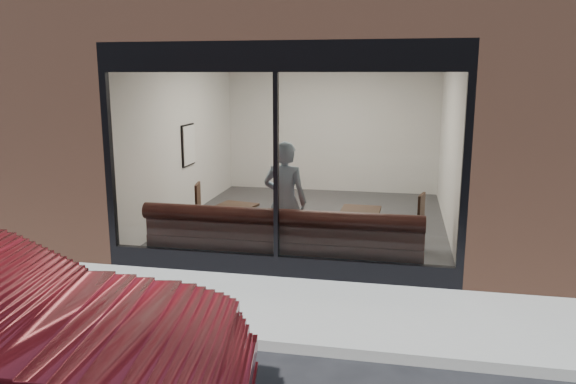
% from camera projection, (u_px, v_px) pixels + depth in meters
% --- Properties ---
extents(ground, '(120.00, 120.00, 0.00)m').
position_uv_depth(ground, '(234.00, 344.00, 5.89)').
color(ground, black).
rests_on(ground, ground).
extents(sidewalk_near, '(40.00, 2.00, 0.01)m').
position_uv_depth(sidewalk_near, '(258.00, 305.00, 6.85)').
color(sidewalk_near, gray).
rests_on(sidewalk_near, ground).
extents(kerb_near, '(40.00, 0.10, 0.12)m').
position_uv_depth(kerb_near, '(232.00, 341.00, 5.83)').
color(kerb_near, gray).
rests_on(kerb_near, ground).
extents(host_building_pier_left, '(2.50, 12.00, 3.20)m').
position_uv_depth(host_building_pier_left, '(182.00, 122.00, 13.97)').
color(host_building_pier_left, brown).
rests_on(host_building_pier_left, ground).
extents(host_building_pier_right, '(2.50, 12.00, 3.20)m').
position_uv_depth(host_building_pier_right, '(499.00, 128.00, 12.50)').
color(host_building_pier_right, brown).
rests_on(host_building_pier_right, ground).
extents(host_building_backfill, '(5.00, 6.00, 3.20)m').
position_uv_depth(host_building_backfill, '(345.00, 116.00, 16.11)').
color(host_building_backfill, brown).
rests_on(host_building_backfill, ground).
extents(cafe_floor, '(6.00, 6.00, 0.00)m').
position_uv_depth(cafe_floor, '(311.00, 222.00, 10.68)').
color(cafe_floor, '#2D2D30').
rests_on(cafe_floor, ground).
extents(cafe_ceiling, '(6.00, 6.00, 0.00)m').
position_uv_depth(cafe_ceiling, '(312.00, 50.00, 10.03)').
color(cafe_ceiling, white).
rests_on(cafe_ceiling, host_building_upper).
extents(cafe_wall_back, '(5.00, 0.00, 5.00)m').
position_uv_depth(cafe_wall_back, '(332.00, 125.00, 13.22)').
color(cafe_wall_back, silver).
rests_on(cafe_wall_back, ground).
extents(cafe_wall_left, '(0.00, 6.00, 6.00)m').
position_uv_depth(cafe_wall_left, '(184.00, 136.00, 10.84)').
color(cafe_wall_left, silver).
rests_on(cafe_wall_left, ground).
extents(cafe_wall_right, '(0.00, 6.00, 6.00)m').
position_uv_depth(cafe_wall_right, '(451.00, 142.00, 9.87)').
color(cafe_wall_right, silver).
rests_on(cafe_wall_right, ground).
extents(storefront_kick, '(5.00, 0.10, 0.30)m').
position_uv_depth(storefront_kick, '(277.00, 266.00, 7.83)').
color(storefront_kick, black).
rests_on(storefront_kick, ground).
extents(storefront_header, '(5.00, 0.10, 0.40)m').
position_uv_depth(storefront_header, '(276.00, 56.00, 7.24)').
color(storefront_header, black).
rests_on(storefront_header, host_building_upper).
extents(storefront_mullion, '(0.06, 0.10, 2.50)m').
position_uv_depth(storefront_mullion, '(276.00, 167.00, 7.54)').
color(storefront_mullion, black).
rests_on(storefront_mullion, storefront_kick).
extents(storefront_glass, '(4.80, 0.00, 4.80)m').
position_uv_depth(storefront_glass, '(276.00, 167.00, 7.51)').
color(storefront_glass, white).
rests_on(storefront_glass, storefront_kick).
extents(banquette, '(4.00, 0.55, 0.45)m').
position_uv_depth(banquette, '(283.00, 252.00, 8.20)').
color(banquette, '#361813').
rests_on(banquette, cafe_floor).
extents(person, '(0.71, 0.51, 1.82)m').
position_uv_depth(person, '(285.00, 202.00, 8.37)').
color(person, '#96B5CA').
rests_on(person, cafe_floor).
extents(cafe_table_left, '(0.69, 0.69, 0.04)m').
position_uv_depth(cafe_table_left, '(235.00, 207.00, 8.79)').
color(cafe_table_left, black).
rests_on(cafe_table_left, cafe_floor).
extents(cafe_table_right, '(0.61, 0.61, 0.04)m').
position_uv_depth(cafe_table_right, '(361.00, 210.00, 8.55)').
color(cafe_table_right, black).
rests_on(cafe_table_right, cafe_floor).
extents(cafe_chair_left, '(0.46, 0.46, 0.04)m').
position_uv_depth(cafe_chair_left, '(188.00, 224.00, 9.69)').
color(cafe_chair_left, black).
rests_on(cafe_chair_left, cafe_floor).
extents(cafe_chair_right, '(0.46, 0.46, 0.04)m').
position_uv_depth(cafe_chair_right, '(408.00, 237.00, 8.92)').
color(cafe_chair_right, black).
rests_on(cafe_chair_right, cafe_floor).
extents(wall_poster, '(0.02, 0.57, 0.76)m').
position_uv_depth(wall_poster, '(189.00, 145.00, 11.00)').
color(wall_poster, white).
rests_on(wall_poster, cafe_wall_left).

